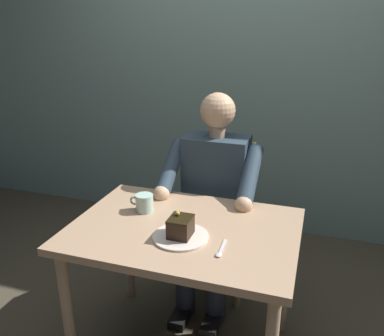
{
  "coord_description": "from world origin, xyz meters",
  "views": [
    {
      "loc": [
        -0.53,
        1.51,
        1.56
      ],
      "look_at": [
        -0.01,
        -0.1,
        0.95
      ],
      "focal_mm": 37.16,
      "sensor_mm": 36.0,
      "label": 1
    }
  ],
  "objects_px": {
    "seated_person": "(212,198)",
    "dessert_spoon": "(221,251)",
    "cake_slice": "(181,227)",
    "dining_table": "(184,244)",
    "chair": "(219,208)",
    "coffee_cup": "(144,203)"
  },
  "relations": [
    {
      "from": "seated_person",
      "to": "dessert_spoon",
      "type": "relative_size",
      "value": 8.53
    },
    {
      "from": "seated_person",
      "to": "cake_slice",
      "type": "distance_m",
      "value": 0.6
    },
    {
      "from": "dining_table",
      "to": "chair",
      "type": "relative_size",
      "value": 1.14
    },
    {
      "from": "cake_slice",
      "to": "coffee_cup",
      "type": "xyz_separation_m",
      "value": [
        0.26,
        -0.19,
        -0.01
      ]
    },
    {
      "from": "coffee_cup",
      "to": "dessert_spoon",
      "type": "height_order",
      "value": "coffee_cup"
    },
    {
      "from": "dessert_spoon",
      "to": "dining_table",
      "type": "bearing_deg",
      "value": -36.02
    },
    {
      "from": "chair",
      "to": "dessert_spoon",
      "type": "xyz_separation_m",
      "value": [
        -0.21,
        0.81,
        0.21
      ]
    },
    {
      "from": "dining_table",
      "to": "seated_person",
      "type": "distance_m",
      "value": 0.49
    },
    {
      "from": "coffee_cup",
      "to": "cake_slice",
      "type": "bearing_deg",
      "value": 143.7
    },
    {
      "from": "dining_table",
      "to": "dessert_spoon",
      "type": "height_order",
      "value": "dessert_spoon"
    },
    {
      "from": "chair",
      "to": "coffee_cup",
      "type": "xyz_separation_m",
      "value": [
        0.24,
        0.57,
        0.25
      ]
    },
    {
      "from": "dining_table",
      "to": "coffee_cup",
      "type": "relative_size",
      "value": 8.42
    },
    {
      "from": "coffee_cup",
      "to": "dessert_spoon",
      "type": "xyz_separation_m",
      "value": [
        -0.45,
        0.25,
        -0.04
      ]
    },
    {
      "from": "seated_person",
      "to": "dessert_spoon",
      "type": "height_order",
      "value": "seated_person"
    },
    {
      "from": "chair",
      "to": "dessert_spoon",
      "type": "distance_m",
      "value": 0.87
    },
    {
      "from": "seated_person",
      "to": "dining_table",
      "type": "bearing_deg",
      "value": 90.0
    },
    {
      "from": "cake_slice",
      "to": "chair",
      "type": "bearing_deg",
      "value": -88.61
    },
    {
      "from": "cake_slice",
      "to": "dessert_spoon",
      "type": "bearing_deg",
      "value": 163.51
    },
    {
      "from": "dining_table",
      "to": "coffee_cup",
      "type": "bearing_deg",
      "value": -21.24
    },
    {
      "from": "cake_slice",
      "to": "dining_table",
      "type": "bearing_deg",
      "value": -79.14
    },
    {
      "from": "chair",
      "to": "cake_slice",
      "type": "height_order",
      "value": "chair"
    },
    {
      "from": "seated_person",
      "to": "cake_slice",
      "type": "height_order",
      "value": "seated_person"
    }
  ]
}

